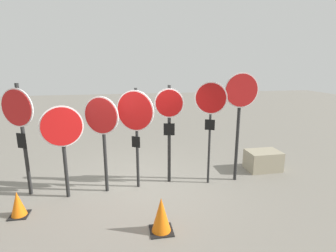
{
  "coord_description": "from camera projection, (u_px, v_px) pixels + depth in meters",
  "views": [
    {
      "loc": [
        -0.35,
        -5.87,
        2.9
      ],
      "look_at": [
        0.72,
        0.0,
        1.47
      ],
      "focal_mm": 28.0,
      "sensor_mm": 36.0,
      "label": 1
    }
  ],
  "objects": [
    {
      "name": "stop_sign_3",
      "position": [
        135.0,
        118.0,
        5.89
      ],
      "size": [
        0.8,
        0.5,
        2.37
      ],
      "rotation": [
        0.0,
        0.0,
        -0.55
      ],
      "color": "black",
      "rests_on": "ground"
    },
    {
      "name": "stop_sign_6",
      "position": [
        240.0,
        105.0,
        6.22
      ],
      "size": [
        0.83,
        0.16,
        2.7
      ],
      "rotation": [
        0.0,
        0.0,
        -0.07
      ],
      "color": "black",
      "rests_on": "ground"
    },
    {
      "name": "ground_plane",
      "position": [
        139.0,
        186.0,
        6.36
      ],
      "size": [
        40.0,
        40.0,
        0.0
      ],
      "primitive_type": "plane",
      "color": "gray"
    },
    {
      "name": "storage_crate",
      "position": [
        263.0,
        160.0,
        7.28
      ],
      "size": [
        0.9,
        0.63,
        0.54
      ],
      "color": "#9E937A",
      "rests_on": "ground"
    },
    {
      "name": "stop_sign_0",
      "position": [
        19.0,
        120.0,
        5.54
      ],
      "size": [
        0.75,
        0.4,
        2.5
      ],
      "rotation": [
        0.0,
        0.0,
        -0.48
      ],
      "color": "black",
      "rests_on": "ground"
    },
    {
      "name": "stop_sign_1",
      "position": [
        63.0,
        134.0,
        5.48
      ],
      "size": [
        0.86,
        0.24,
        2.06
      ],
      "rotation": [
        0.0,
        0.0,
        0.23
      ],
      "color": "black",
      "rests_on": "ground"
    },
    {
      "name": "traffic_cone_1",
      "position": [
        18.0,
        204.0,
        5.06
      ],
      "size": [
        0.34,
        0.34,
        0.51
      ],
      "color": "black",
      "rests_on": "ground"
    },
    {
      "name": "stop_sign_5",
      "position": [
        210.0,
        108.0,
        6.06
      ],
      "size": [
        0.69,
        0.34,
        2.5
      ],
      "rotation": [
        0.0,
        0.0,
        -0.44
      ],
      "color": "black",
      "rests_on": "ground"
    },
    {
      "name": "stop_sign_2",
      "position": [
        102.0,
        124.0,
        5.71
      ],
      "size": [
        0.75,
        0.42,
        2.22
      ],
      "rotation": [
        0.0,
        0.0,
        -0.5
      ],
      "color": "black",
      "rests_on": "ground"
    },
    {
      "name": "traffic_cone_0",
      "position": [
        161.0,
        215.0,
        4.58
      ],
      "size": [
        0.41,
        0.41,
        0.65
      ],
      "color": "black",
      "rests_on": "ground"
    },
    {
      "name": "stop_sign_4",
      "position": [
        169.0,
        117.0,
        6.2
      ],
      "size": [
        0.68,
        0.2,
        2.41
      ],
      "rotation": [
        0.0,
        0.0,
        -0.21
      ],
      "color": "black",
      "rests_on": "ground"
    }
  ]
}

